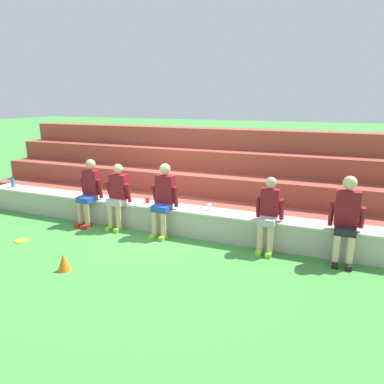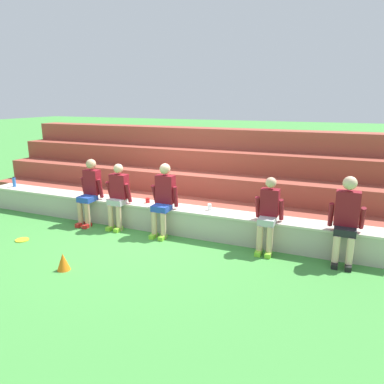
# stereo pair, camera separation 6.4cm
# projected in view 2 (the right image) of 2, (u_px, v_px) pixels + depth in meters

# --- Properties ---
(ground_plane) EXTENTS (80.00, 80.00, 0.00)m
(ground_plane) POSITION_uv_depth(u_px,v_px,m) (151.00, 232.00, 7.41)
(ground_plane) COLOR #428E3D
(stone_seating_wall) EXTENTS (8.94, 0.52, 0.54)m
(stone_seating_wall) POSITION_uv_depth(u_px,v_px,m) (156.00, 216.00, 7.56)
(stone_seating_wall) COLOR #B7AF9E
(stone_seating_wall) RESTS_ON ground
(brick_bleachers) EXTENTS (10.37, 2.42, 1.94)m
(brick_bleachers) POSITION_uv_depth(u_px,v_px,m) (192.00, 177.00, 9.17)
(brick_bleachers) COLOR #9B4435
(brick_bleachers) RESTS_ON ground
(person_far_left) EXTENTS (0.52, 0.61, 1.41)m
(person_far_left) POSITION_uv_depth(u_px,v_px,m) (90.00, 190.00, 7.78)
(person_far_left) COLOR tan
(person_far_left) RESTS_ON ground
(person_left_of_center) EXTENTS (0.54, 0.47, 1.37)m
(person_left_of_center) POSITION_uv_depth(u_px,v_px,m) (118.00, 194.00, 7.50)
(person_left_of_center) COLOR #DBAD89
(person_left_of_center) RESTS_ON ground
(person_center) EXTENTS (0.55, 0.57, 1.44)m
(person_center) POSITION_uv_depth(u_px,v_px,m) (163.00, 197.00, 7.11)
(person_center) COLOR #DBAD89
(person_center) RESTS_ON ground
(person_right_of_center) EXTENTS (0.50, 0.56, 1.34)m
(person_right_of_center) POSITION_uv_depth(u_px,v_px,m) (268.00, 213.00, 6.34)
(person_right_of_center) COLOR #DBAD89
(person_right_of_center) RESTS_ON ground
(person_far_right) EXTENTS (0.56, 0.53, 1.47)m
(person_far_right) POSITION_uv_depth(u_px,v_px,m) (346.00, 217.00, 5.84)
(person_far_right) COLOR beige
(person_far_right) RESTS_ON ground
(water_bottle_mid_right) EXTENTS (0.08, 0.08, 0.25)m
(water_bottle_mid_right) POSITION_uv_depth(u_px,v_px,m) (14.00, 182.00, 8.97)
(water_bottle_mid_right) COLOR blue
(water_bottle_mid_right) RESTS_ON stone_seating_wall
(water_bottle_near_left) EXTENTS (0.07, 0.07, 0.25)m
(water_bottle_near_left) POSITION_uv_depth(u_px,v_px,m) (113.00, 193.00, 7.90)
(water_bottle_near_left) COLOR blue
(water_bottle_near_left) RESTS_ON stone_seating_wall
(plastic_cup_left_end) EXTENTS (0.09, 0.09, 0.10)m
(plastic_cup_left_end) POSITION_uv_depth(u_px,v_px,m) (148.00, 200.00, 7.59)
(plastic_cup_left_end) COLOR red
(plastic_cup_left_end) RESTS_ON stone_seating_wall
(plastic_cup_right_end) EXTENTS (0.08, 0.08, 0.12)m
(plastic_cup_right_end) POSITION_uv_depth(u_px,v_px,m) (210.00, 207.00, 7.09)
(plastic_cup_right_end) COLOR white
(plastic_cup_right_end) RESTS_ON stone_seating_wall
(frisbee) EXTENTS (0.25, 0.25, 0.02)m
(frisbee) POSITION_uv_depth(u_px,v_px,m) (22.00, 240.00, 6.98)
(frisbee) COLOR yellow
(frisbee) RESTS_ON ground
(sports_cone) EXTENTS (0.21, 0.21, 0.28)m
(sports_cone) POSITION_uv_depth(u_px,v_px,m) (63.00, 262.00, 5.74)
(sports_cone) COLOR orange
(sports_cone) RESTS_ON ground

